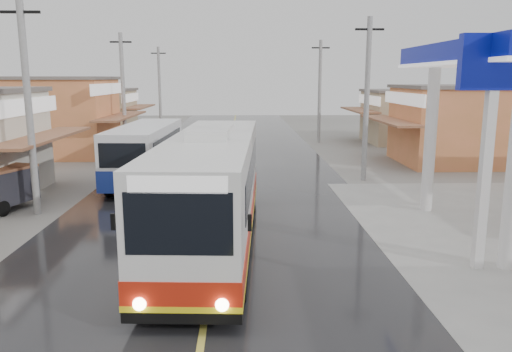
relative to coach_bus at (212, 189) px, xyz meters
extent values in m
plane|color=slate|center=(0.09, -5.32, -1.76)|extent=(120.00, 120.00, 0.00)
cube|color=black|center=(0.09, 9.68, -1.75)|extent=(12.00, 90.00, 0.02)
cube|color=#D8CC4C|center=(0.09, 9.68, -1.74)|extent=(0.15, 90.00, 0.01)
cylinder|color=white|center=(8.09, 3.68, 0.99)|extent=(0.44, 0.44, 5.50)
cube|color=white|center=(7.29, -2.32, 1.24)|extent=(0.25, 0.25, 6.00)
cube|color=#0B159A|center=(7.29, -2.32, 3.74)|extent=(1.80, 0.30, 1.40)
cube|color=silver|center=(0.00, -0.07, 0.20)|extent=(3.01, 11.62, 2.83)
cube|color=black|center=(0.00, -0.07, -1.31)|extent=(3.03, 11.64, 0.29)
cube|color=red|center=(0.00, -0.07, -0.83)|extent=(3.05, 11.66, 0.53)
cube|color=yellow|center=(0.00, -0.07, -1.14)|extent=(3.06, 11.67, 0.13)
cube|color=black|center=(0.02, 0.41, 0.51)|extent=(2.92, 9.23, 0.96)
cube|color=black|center=(-0.31, -5.77, 0.61)|extent=(2.10, 0.23, 1.25)
cube|color=black|center=(0.30, 5.63, 0.61)|extent=(2.10, 0.23, 1.06)
cube|color=white|center=(-0.31, -5.77, 1.38)|extent=(1.90, 0.22, 0.34)
cube|color=silver|center=(0.00, -0.07, 1.76)|extent=(1.30, 2.93, 0.29)
cylinder|color=black|center=(-1.27, -4.04, -1.21)|extent=(0.39, 1.07, 1.06)
cylinder|color=black|center=(0.83, -4.15, -1.21)|extent=(0.39, 1.07, 1.06)
cylinder|color=black|center=(-0.86, 3.63, -1.21)|extent=(0.39, 1.07, 1.06)
cylinder|color=black|center=(1.24, 3.51, -1.21)|extent=(0.39, 1.07, 1.06)
sphere|color=#FFF2CC|center=(-1.12, -5.79, -1.02)|extent=(0.28, 0.28, 0.27)
sphere|color=#FFF2CC|center=(0.50, -5.88, -1.02)|extent=(0.28, 0.28, 0.27)
cube|color=black|center=(-1.64, -5.45, 0.56)|extent=(0.08, 0.08, 0.34)
cube|color=black|center=(1.05, -5.59, 0.56)|extent=(0.08, 0.08, 0.34)
cube|color=silver|center=(-3.82, 9.53, -0.10)|extent=(2.57, 8.50, 2.34)
cube|color=navy|center=(-3.82, 9.53, -0.90)|extent=(2.61, 8.54, 0.94)
cube|color=black|center=(-3.82, 9.53, 0.23)|extent=(2.55, 7.10, 0.84)
cube|color=black|center=(-3.98, 5.37, 0.23)|extent=(1.95, 0.19, 1.03)
cylinder|color=black|center=(-4.94, 6.58, -1.27)|extent=(0.32, 0.95, 0.94)
cylinder|color=black|center=(-2.93, 6.50, -1.27)|extent=(0.32, 0.95, 0.94)
cylinder|color=black|center=(-4.71, 12.56, -1.27)|extent=(0.32, 0.95, 0.94)
cylinder|color=black|center=(-2.71, 12.48, -1.27)|extent=(0.32, 0.95, 0.94)
imported|color=black|center=(-3.87, 6.28, -1.30)|extent=(1.11, 1.84, 0.91)
imported|color=#296C24|center=(-3.87, 6.08, -0.64)|extent=(0.64, 0.52, 1.52)
cube|color=#26262D|center=(-8.29, 4.40, -0.81)|extent=(1.92, 2.33, 1.30)
cube|color=brown|center=(-8.29, 4.40, -0.11)|extent=(1.99, 2.40, 0.10)
cylinder|color=black|center=(-8.70, 5.30, -1.46)|extent=(0.38, 0.63, 0.60)
cylinder|color=black|center=(-8.05, 3.34, -1.46)|extent=(0.32, 0.60, 0.60)
camera|label=1|loc=(0.90, -14.99, 3.35)|focal=35.00mm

